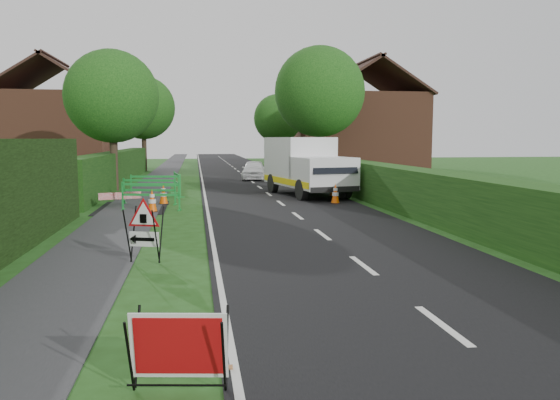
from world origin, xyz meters
TOP-DOWN VIEW (x-y plane):
  - ground at (0.00, 0.00)m, footprint 120.00×120.00m
  - road_surface at (2.50, 35.00)m, footprint 6.00×90.00m
  - footpath at (-3.00, 35.00)m, footprint 2.00×90.00m
  - hedge_west_far at (-5.00, 22.00)m, footprint 1.00×24.00m
  - hedge_east at (6.50, 16.00)m, footprint 1.20×50.00m
  - house_west at (-10.00, 30.00)m, footprint 7.50×7.40m
  - house_east_a at (11.00, 28.00)m, footprint 7.50×7.40m
  - house_east_b at (12.00, 42.00)m, footprint 7.50×7.40m
  - tree_nw at (-4.60, 18.00)m, footprint 4.40×4.40m
  - tree_ne at (6.40, 22.00)m, footprint 5.20×5.20m
  - tree_fw at (-4.60, 34.00)m, footprint 4.80×4.80m
  - tree_fe at (6.40, 38.00)m, footprint 4.20×4.20m
  - red_rect_sign at (-0.93, -3.89)m, footprint 1.02×0.71m
  - triangle_sign at (-1.81, 1.91)m, footprint 0.96×0.96m
  - works_van at (4.08, 14.48)m, footprint 3.23×5.92m
  - traffic_cone_0 at (4.58, 11.16)m, footprint 0.38×0.38m
  - traffic_cone_1 at (5.17, 13.77)m, footprint 0.38×0.38m
  - traffic_cone_2 at (5.02, 16.31)m, footprint 0.38×0.38m
  - traffic_cone_3 at (-2.22, 9.78)m, footprint 0.38×0.38m
  - traffic_cone_4 at (-1.96, 11.97)m, footprint 0.38×0.38m
  - ped_barrier_0 at (-2.29, 10.25)m, footprint 2.09×0.73m
  - ped_barrier_1 at (-2.49, 12.02)m, footprint 2.08×0.84m
  - ped_barrier_2 at (-2.43, 14.17)m, footprint 2.09×0.68m
  - ped_barrier_3 at (-1.55, 15.36)m, footprint 0.66×2.09m
  - redwhite_plank at (-3.44, 11.05)m, footprint 1.45×0.47m
  - litter_can at (-0.43, -3.47)m, footprint 0.12×0.07m
  - hatchback_car at (2.80, 24.02)m, footprint 1.87×3.65m

SIDE VIEW (x-z plane):
  - ground at x=0.00m, z-range 0.00..0.00m
  - hedge_west_far at x=-5.00m, z-range -0.90..0.90m
  - hedge_east at x=6.50m, z-range -0.75..0.75m
  - redwhite_plank at x=-3.44m, z-range -0.12..0.12m
  - litter_can at x=-0.43m, z-range -0.03..0.03m
  - road_surface at x=2.50m, z-range -0.01..0.01m
  - footpath at x=-3.00m, z-range -0.01..0.02m
  - traffic_cone_0 at x=4.58m, z-range 0.00..0.79m
  - traffic_cone_1 at x=5.17m, z-range 0.00..0.79m
  - traffic_cone_2 at x=5.02m, z-range 0.00..0.79m
  - traffic_cone_3 at x=-2.22m, z-range 0.00..0.79m
  - traffic_cone_4 at x=-1.96m, z-range 0.00..0.79m
  - red_rect_sign at x=-0.93m, z-range 0.06..0.87m
  - hatchback_car at x=2.80m, z-range 0.00..1.19m
  - ped_barrier_0 at x=-2.29m, z-range 0.13..1.13m
  - ped_barrier_1 at x=-2.49m, z-range 0.13..1.13m
  - ped_barrier_2 at x=-2.43m, z-range 0.13..1.13m
  - ped_barrier_3 at x=-1.55m, z-range 0.13..1.13m
  - triangle_sign at x=-1.81m, z-range 0.22..1.33m
  - works_van at x=4.08m, z-range 0.08..2.64m
  - house_west at x=-10.00m, z-range -1.04..6.84m
  - house_east_a at x=11.00m, z-range -1.04..6.84m
  - house_east_b at x=12.00m, z-range -1.04..6.84m
  - tree_fe at x=6.40m, z-range 1.05..7.39m
  - tree_nw at x=-4.60m, z-range 1.13..7.83m
  - tree_fw at x=-4.60m, z-range 1.21..8.45m
  - tree_ne at x=6.40m, z-range 1.28..9.07m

